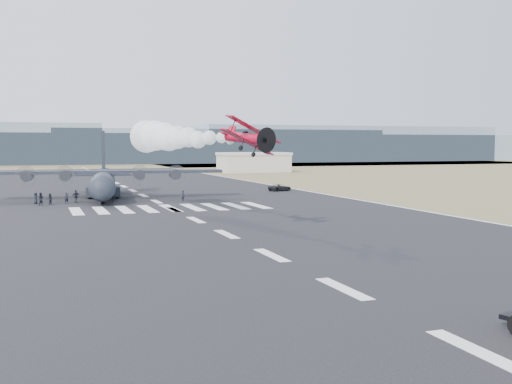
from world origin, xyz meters
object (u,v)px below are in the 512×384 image
transport_aircraft (103,180)px  crew_c (113,196)px  crew_a (67,198)px  support_vehicle (280,188)px  crew_e (36,198)px  hangar_right (254,162)px  crew_d (76,196)px  crew_f (113,194)px  crew_b (41,199)px  aerobatic_biplane (247,137)px  crew_g (183,196)px  crew_h (50,199)px

transport_aircraft → crew_c: (0.55, -8.13, -1.85)m
crew_a → crew_c: crew_c is taller
support_vehicle → crew_c: bearing=94.6°
crew_e → hangar_right: bearing=-62.2°
crew_d → crew_f: size_ratio=0.95×
crew_b → crew_d: (4.86, 3.42, 0.00)m
crew_c → crew_f: 3.54m
crew_f → aerobatic_biplane: bearing=8.5°
support_vehicle → crew_c: size_ratio=2.39×
crew_d → crew_g: (15.13, -2.91, -0.10)m
aerobatic_biplane → crew_a: (-15.10, 35.99, -8.32)m
transport_aircraft → crew_g: size_ratio=22.95×
crew_e → crew_h: crew_e is taller
support_vehicle → crew_a: crew_a is taller
crew_b → support_vehicle: bearing=54.6°
aerobatic_biplane → crew_g: size_ratio=3.95×
crew_d → crew_b: bearing=32.3°
transport_aircraft → crew_d: size_ratio=20.53×
transport_aircraft → crew_b: size_ratio=20.61×
aerobatic_biplane → crew_e: (-19.26, 37.17, -8.29)m
transport_aircraft → crew_f: 5.05m
aerobatic_biplane → transport_aircraft: aerobatic_biplane is taller
hangar_right → crew_c: 102.48m
transport_aircraft → crew_a: (-6.01, -8.70, -1.98)m
aerobatic_biplane → crew_a: bearing=101.3°
crew_d → crew_g: size_ratio=1.12×
crew_h → crew_b: bearing=-80.2°
crew_b → crew_f: 12.19m
crew_d → hangar_right: bearing=-126.0°
crew_g → crew_b: bearing=72.8°
hangar_right → crew_b: 110.15m
aerobatic_biplane → crew_d: aerobatic_biplane is taller
transport_aircraft → support_vehicle: bearing=14.2°
crew_e → aerobatic_biplane: bearing=-179.2°
crew_a → crew_d: size_ratio=0.86×
aerobatic_biplane → crew_c: (-8.53, 36.57, -8.19)m
crew_e → crew_g: 20.85m
hangar_right → transport_aircraft: (-52.61, -80.11, -0.25)m
crew_f → crew_g: 11.09m
aerobatic_biplane → crew_g: (1.40, 34.38, -8.29)m
crew_b → crew_g: 19.99m
crew_b → crew_e: size_ratio=1.11×
crew_d → crew_e: 5.53m
crew_d → crew_h: (-3.63, -2.08, -0.13)m
crew_c → hangar_right: bearing=107.2°
crew_e → crew_f: size_ratio=0.86×
crew_h → crew_g: bearing=49.7°
aerobatic_biplane → crew_e: aerobatic_biplane is taller
crew_c → crew_g: bearing=35.3°
aerobatic_biplane → support_vehicle: 54.59m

